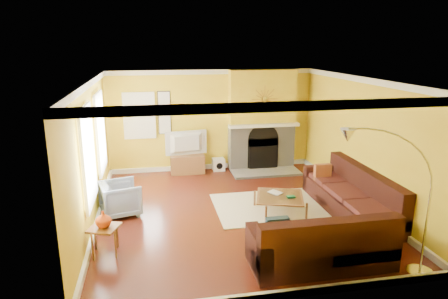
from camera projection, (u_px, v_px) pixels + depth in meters
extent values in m
cube|color=#5C2013|center=(234.00, 212.00, 8.27)|extent=(5.50, 6.00, 0.02)
cube|color=white|center=(235.00, 79.00, 7.57)|extent=(5.50, 6.00, 0.02)
cube|color=yellow|center=(211.00, 120.00, 10.77)|extent=(5.50, 0.02, 2.70)
cube|color=yellow|center=(285.00, 208.00, 5.06)|extent=(5.50, 0.02, 2.70)
cube|color=yellow|center=(90.00, 155.00, 7.42)|extent=(0.02, 6.00, 2.70)
cube|color=yellow|center=(363.00, 142.00, 8.41)|extent=(0.02, 6.00, 2.70)
cube|color=white|center=(99.00, 132.00, 8.62)|extent=(0.06, 1.22, 1.72)
cube|color=white|center=(87.00, 156.00, 6.82)|extent=(0.06, 1.22, 1.72)
cube|color=white|center=(139.00, 116.00, 10.33)|extent=(0.82, 0.06, 1.22)
cube|color=white|center=(164.00, 113.00, 10.45)|extent=(0.34, 0.04, 1.14)
cube|color=white|center=(264.00, 125.00, 10.61)|extent=(1.92, 0.22, 0.08)
cube|color=gray|center=(266.00, 172.00, 10.64)|extent=(1.80, 0.70, 0.06)
cube|color=beige|center=(271.00, 206.00, 8.50)|extent=(2.40, 1.80, 0.02)
cube|color=brown|center=(188.00, 164.00, 10.64)|extent=(0.89, 0.40, 0.49)
imported|color=black|center=(187.00, 144.00, 10.49)|extent=(1.12, 0.30, 0.64)
cube|color=white|center=(218.00, 164.00, 10.91)|extent=(0.32, 0.32, 0.32)
imported|color=gray|center=(120.00, 198.00, 8.03)|extent=(0.92, 0.90, 0.69)
imported|color=#C64418|center=(103.00, 219.00, 6.44)|extent=(0.29, 0.29, 0.27)
imported|color=white|center=(272.00, 194.00, 8.18)|extent=(0.32, 0.34, 0.03)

